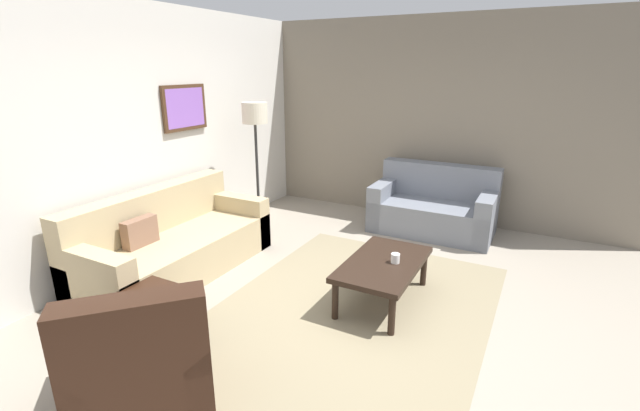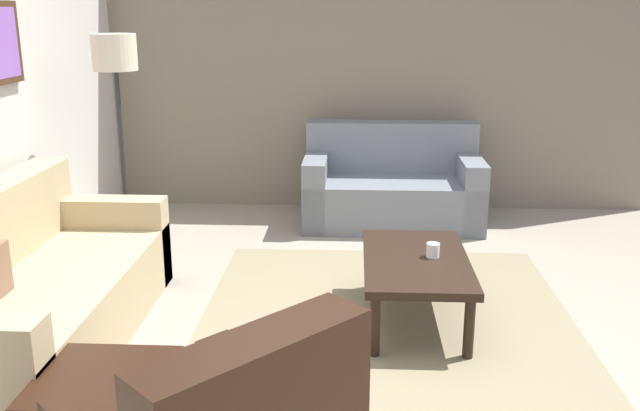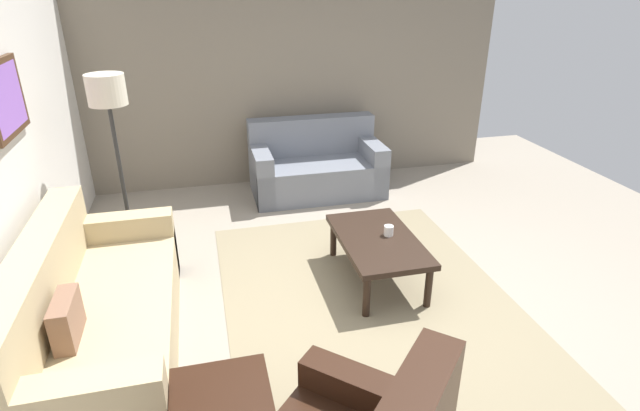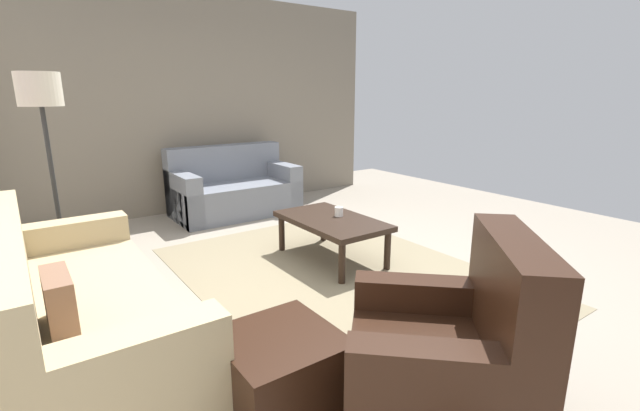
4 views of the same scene
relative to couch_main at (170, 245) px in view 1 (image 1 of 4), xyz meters
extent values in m
plane|color=gray|center=(0.12, -2.09, -0.30)|extent=(8.00, 8.00, 0.00)
cube|color=silver|center=(0.12, 0.51, 1.10)|extent=(6.00, 0.12, 2.80)
cube|color=slate|center=(3.12, -2.09, 1.10)|extent=(0.12, 5.20, 2.80)
cube|color=#84785C|center=(0.12, -2.09, -0.29)|extent=(3.21, 2.33, 0.01)
cube|color=tan|center=(0.00, -0.10, -0.09)|extent=(2.15, 0.93, 0.42)
cube|color=tan|center=(0.00, 0.24, 0.14)|extent=(2.15, 0.24, 0.88)
cube|color=tan|center=(-0.97, -0.10, 0.01)|extent=(0.20, 0.93, 0.62)
cube|color=tan|center=(0.98, -0.10, 0.01)|extent=(0.20, 0.93, 0.62)
cube|color=brown|center=(-0.34, 0.02, 0.26)|extent=(0.36, 0.12, 0.28)
cube|color=slate|center=(2.49, -2.21, -0.09)|extent=(0.86, 1.56, 0.42)
cube|color=slate|center=(2.80, -2.21, 0.14)|extent=(0.24, 1.56, 0.88)
cube|color=slate|center=(2.49, -1.53, 0.01)|extent=(0.86, 0.20, 0.62)
cube|color=slate|center=(2.49, -2.89, 0.01)|extent=(0.86, 0.20, 0.62)
cube|color=black|center=(-1.53, -1.37, -0.08)|extent=(1.13, 1.13, 0.44)
cube|color=black|center=(-1.74, -1.59, 0.18)|extent=(0.72, 0.69, 0.95)
cube|color=black|center=(-1.30, -1.59, 0.00)|extent=(0.67, 0.69, 0.60)
cube|color=black|center=(-1.76, -1.15, 0.00)|extent=(0.67, 0.69, 0.60)
cube|color=black|center=(-1.02, -0.83, -0.10)|extent=(0.56, 0.56, 0.40)
cylinder|color=black|center=(-0.03, -2.52, -0.12)|extent=(0.06, 0.06, 0.36)
cylinder|color=black|center=(0.95, -2.52, -0.12)|extent=(0.06, 0.06, 0.36)
cylinder|color=black|center=(-0.03, -2.00, -0.12)|extent=(0.06, 0.06, 0.36)
cylinder|color=black|center=(0.95, -2.00, -0.12)|extent=(0.06, 0.06, 0.36)
cube|color=black|center=(0.46, -2.26, 0.09)|extent=(1.10, 0.64, 0.05)
cylinder|color=white|center=(0.48, -2.36, 0.16)|extent=(0.08, 0.08, 0.09)
cylinder|color=black|center=(1.44, -0.14, -0.28)|extent=(0.28, 0.28, 0.03)
cylinder|color=#262626|center=(1.44, -0.14, 0.43)|extent=(0.04, 0.04, 1.45)
cylinder|color=beige|center=(1.44, -0.14, 1.28)|extent=(0.32, 0.32, 0.26)
cube|color=#472D1C|center=(0.82, 0.43, 1.37)|extent=(0.67, 0.04, 0.53)
cube|color=#8A5ABA|center=(0.82, 0.41, 1.37)|extent=(0.59, 0.01, 0.45)
camera|label=1|loc=(-3.07, -3.47, 1.84)|focal=24.40mm
camera|label=2|loc=(-3.60, -1.88, 1.59)|focal=39.26mm
camera|label=3|loc=(-3.10, -0.87, 2.14)|focal=28.19mm
camera|label=4|loc=(-2.68, 0.11, 1.25)|focal=24.47mm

